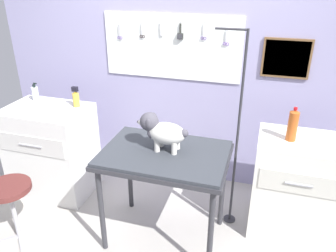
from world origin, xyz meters
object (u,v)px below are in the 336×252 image
object	(u,v)px
counter_left	(52,150)
shampoo_bottle	(76,98)
stool	(10,195)
grooming_table	(165,161)
soda_bottle	(293,125)
dog	(162,131)
cabinet_right	(294,186)
grooming_arm	(236,142)

from	to	relation	value
counter_left	shampoo_bottle	size ratio (longest dim) A/B	4.62
counter_left	stool	world-z (taller)	counter_left
grooming_table	counter_left	world-z (taller)	counter_left
grooming_table	soda_bottle	xyz separation A→B (m)	(0.94, 0.40, 0.26)
counter_left	soda_bottle	world-z (taller)	soda_bottle
soda_bottle	shampoo_bottle	bearing A→B (deg)	177.94
shampoo_bottle	soda_bottle	size ratio (longest dim) A/B	0.71
grooming_table	stool	size ratio (longest dim) A/B	1.84
counter_left	stool	size ratio (longest dim) A/B	1.70
grooming_table	shampoo_bottle	size ratio (longest dim) A/B	5.00
stool	soda_bottle	xyz separation A→B (m)	(2.16, 0.80, 0.57)
grooming_table	soda_bottle	distance (m)	1.05
grooming_table	dog	bearing A→B (deg)	134.19
cabinet_right	soda_bottle	world-z (taller)	soda_bottle
grooming_table	counter_left	size ratio (longest dim) A/B	1.08
stool	grooming_arm	bearing A→B (deg)	23.84
grooming_arm	stool	size ratio (longest dim) A/B	3.22
cabinet_right	stool	xyz separation A→B (m)	(-2.25, -0.82, 0.00)
dog	shampoo_bottle	distance (m)	1.10
dog	cabinet_right	distance (m)	1.26
counter_left	cabinet_right	size ratio (longest dim) A/B	1.04
dog	shampoo_bottle	bearing A→B (deg)	156.63
grooming_arm	cabinet_right	world-z (taller)	grooming_arm
cabinet_right	stool	distance (m)	2.40
dog	soda_bottle	xyz separation A→B (m)	(0.97, 0.37, 0.02)
stool	dog	bearing A→B (deg)	20.01
dog	cabinet_right	size ratio (longest dim) A/B	0.47
counter_left	soda_bottle	xyz separation A→B (m)	(2.25, 0.06, 0.56)
soda_bottle	grooming_table	bearing A→B (deg)	-156.78
grooming_arm	shampoo_bottle	bearing A→B (deg)	176.16
grooming_table	cabinet_right	xyz separation A→B (m)	(1.03, 0.43, -0.32)
cabinet_right	soda_bottle	xyz separation A→B (m)	(-0.09, -0.02, 0.58)
grooming_table	counter_left	bearing A→B (deg)	165.49
counter_left	cabinet_right	bearing A→B (deg)	2.08
grooming_table	cabinet_right	bearing A→B (deg)	22.47
dog	stool	distance (m)	1.38
grooming_arm	shampoo_bottle	distance (m)	1.57
soda_bottle	stool	bearing A→B (deg)	-159.68
counter_left	soda_bottle	bearing A→B (deg)	1.55
grooming_arm	shampoo_bottle	world-z (taller)	grooming_arm
grooming_table	shampoo_bottle	world-z (taller)	shampoo_bottle
grooming_arm	counter_left	world-z (taller)	grooming_arm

